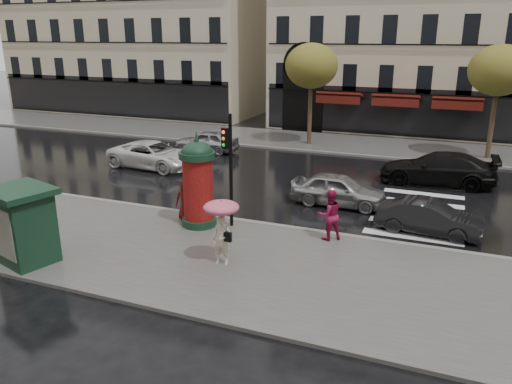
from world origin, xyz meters
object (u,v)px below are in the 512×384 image
at_px(woman_red, 329,215).
at_px(man_burgundy, 186,200).
at_px(traffic_light, 229,160).
at_px(newsstand, 23,224).
at_px(woman_umbrella, 222,222).
at_px(car_darkgrey, 429,217).
at_px(car_far_silver, 207,141).
at_px(morris_column, 198,181).
at_px(car_white, 153,155).
at_px(car_black, 438,168).
at_px(car_silver, 338,190).

xyz_separation_m(woman_red, man_burgundy, (-5.74, -0.14, -0.11)).
bearing_deg(traffic_light, newsstand, -132.62).
relative_size(woman_umbrella, car_darkgrey, 0.57).
distance_m(newsstand, car_far_silver, 16.75).
distance_m(morris_column, car_far_silver, 13.06).
relative_size(newsstand, car_white, 0.47).
relative_size(traffic_light, car_black, 0.78).
bearing_deg(morris_column, car_silver, 46.70).
distance_m(woman_red, car_darkgrey, 3.95).
relative_size(woman_umbrella, car_silver, 0.53).
height_order(woman_red, morris_column, morris_column).
bearing_deg(car_darkgrey, car_far_silver, 61.82).
distance_m(woman_umbrella, car_darkgrey, 8.10).
bearing_deg(morris_column, woman_red, 5.53).
distance_m(man_burgundy, car_black, 12.91).
height_order(car_silver, car_darkgrey, car_silver).
distance_m(car_silver, car_far_silver, 12.30).
bearing_deg(car_white, car_silver, -98.03).
height_order(woman_umbrella, newsstand, newsstand).
distance_m(woman_red, traffic_light, 4.17).
bearing_deg(woman_red, car_black, -147.36).
height_order(woman_umbrella, man_burgundy, woman_umbrella).
bearing_deg(woman_umbrella, car_darkgrey, 42.62).
distance_m(man_burgundy, morris_column, 1.27).
relative_size(woman_umbrella, man_burgundy, 1.34).
bearing_deg(newsstand, woman_umbrella, 19.88).
relative_size(traffic_light, newsstand, 1.75).
relative_size(car_silver, car_darkgrey, 1.08).
bearing_deg(car_far_silver, car_black, 75.58).
xyz_separation_m(man_burgundy, car_white, (-5.92, 6.79, -0.21)).
distance_m(woman_umbrella, car_silver, 7.72).
bearing_deg(car_silver, newsstand, 140.66).
bearing_deg(newsstand, car_silver, 49.98).
bearing_deg(man_burgundy, car_white, -76.77).
bearing_deg(traffic_light, woman_red, 2.56).
relative_size(woman_red, morris_column, 0.50).
bearing_deg(car_silver, woman_red, -171.03).
xyz_separation_m(traffic_light, car_white, (-7.85, 6.82, -2.00)).
bearing_deg(car_far_silver, car_white, -18.19).
height_order(man_burgundy, car_silver, man_burgundy).
distance_m(newsstand, car_black, 18.77).
relative_size(man_burgundy, morris_column, 0.44).
bearing_deg(car_silver, man_burgundy, 130.55).
bearing_deg(car_far_silver, woman_red, 37.64).
height_order(morris_column, newsstand, morris_column).
relative_size(woman_red, car_silver, 0.45).
bearing_deg(newsstand, morris_column, 53.39).
distance_m(morris_column, car_white, 9.85).
height_order(traffic_light, car_white, traffic_light).
relative_size(traffic_light, car_silver, 1.04).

